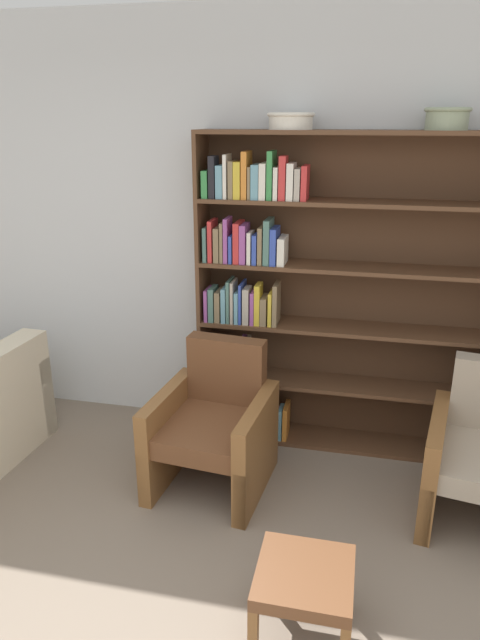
{
  "coord_description": "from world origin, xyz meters",
  "views": [
    {
      "loc": [
        0.6,
        -1.05,
        2.1
      ],
      "look_at": [
        -0.1,
        2.11,
        0.95
      ],
      "focal_mm": 32.0,
      "sensor_mm": 36.0,
      "label": 1
    }
  ],
  "objects_px": {
    "footstool": "(304,582)",
    "bowl_copper": "(447,117)",
    "armchair_leather": "(214,425)",
    "bookshelf": "(321,297)",
    "bowl_cream": "(291,120)"
  },
  "relations": [
    {
      "from": "bowl_cream",
      "to": "footstool",
      "type": "distance_m",
      "value": 2.44
    },
    {
      "from": "bowl_copper",
      "to": "footstool",
      "type": "distance_m",
      "value": 2.48
    },
    {
      "from": "armchair_leather",
      "to": "bowl_cream",
      "type": "bearing_deg",
      "value": -112.83
    },
    {
      "from": "bookshelf",
      "to": "armchair_leather",
      "type": "height_order",
      "value": "bookshelf"
    },
    {
      "from": "bowl_cream",
      "to": "footstool",
      "type": "height_order",
      "value": "bowl_cream"
    },
    {
      "from": "bowl_cream",
      "to": "bowl_copper",
      "type": "distance_m",
      "value": 0.86
    },
    {
      "from": "bookshelf",
      "to": "bowl_copper",
      "type": "distance_m",
      "value": 1.26
    },
    {
      "from": "armchair_leather",
      "to": "footstool",
      "type": "height_order",
      "value": "armchair_leather"
    },
    {
      "from": "bowl_copper",
      "to": "armchair_leather",
      "type": "xyz_separation_m",
      "value": [
        -1.19,
        -0.6,
        -1.73
      ]
    },
    {
      "from": "bowl_copper",
      "to": "footstool",
      "type": "height_order",
      "value": "bowl_copper"
    },
    {
      "from": "bookshelf",
      "to": "bowl_cream",
      "type": "bearing_deg",
      "value": -176.49
    },
    {
      "from": "bowl_cream",
      "to": "bowl_copper",
      "type": "height_order",
      "value": "bowl_copper"
    },
    {
      "from": "footstool",
      "to": "bowl_copper",
      "type": "bearing_deg",
      "value": 71.61
    },
    {
      "from": "bowl_copper",
      "to": "armchair_leather",
      "type": "bearing_deg",
      "value": -153.28
    },
    {
      "from": "bowl_cream",
      "to": "armchair_leather",
      "type": "bearing_deg",
      "value": -118.56
    }
  ]
}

